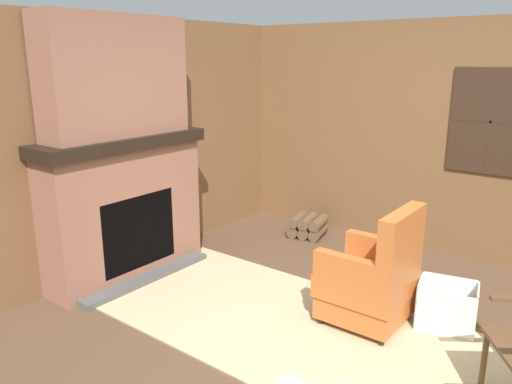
{
  "coord_description": "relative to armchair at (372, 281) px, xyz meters",
  "views": [
    {
      "loc": [
        1.5,
        -2.75,
        2.0
      ],
      "look_at": [
        -1.0,
        0.47,
        0.9
      ],
      "focal_mm": 35.0,
      "sensor_mm": 36.0,
      "label": 1
    }
  ],
  "objects": [
    {
      "name": "area_rug",
      "position": [
        -0.34,
        -0.41,
        -0.35
      ],
      "size": [
        3.56,
        1.53,
        0.01
      ],
      "color": "#C6B789",
      "rests_on": "ground"
    },
    {
      "name": "fireplace_hearth",
      "position": [
        -2.22,
        -0.55,
        0.3
      ],
      "size": [
        0.6,
        1.65,
        1.32
      ],
      "color": "#93604C",
      "rests_on": "ground"
    },
    {
      "name": "oil_lamp_vase",
      "position": [
        -2.27,
        -1.16,
        1.06
      ],
      "size": [
        0.12,
        0.12,
        0.25
      ],
      "color": "#B24C42",
      "rests_on": "fireplace_hearth"
    },
    {
      "name": "chimney_breast",
      "position": [
        -2.23,
        -0.55,
        1.49
      ],
      "size": [
        0.35,
        1.37,
        1.03
      ],
      "color": "#93604C",
      "rests_on": "fireplace_hearth"
    },
    {
      "name": "armchair",
      "position": [
        0.0,
        0.0,
        0.0
      ],
      "size": [
        0.63,
        0.61,
        0.95
      ],
      "rotation": [
        0.0,
        0.0,
        3.15
      ],
      "color": "#C6662D",
      "rests_on": "ground"
    },
    {
      "name": "firewood_stack",
      "position": [
        -1.43,
        1.39,
        -0.24
      ],
      "size": [
        0.46,
        0.44,
        0.24
      ],
      "rotation": [
        0.0,
        0.0,
        0.22
      ],
      "color": "brown",
      "rests_on": "ground"
    },
    {
      "name": "storage_case",
      "position": [
        -2.27,
        -0.17,
        1.05
      ],
      "size": [
        0.13,
        0.21,
        0.15
      ],
      "color": "brown",
      "rests_on": "fireplace_hearth"
    },
    {
      "name": "laundry_basket",
      "position": [
        0.48,
        0.31,
        -0.18
      ],
      "size": [
        0.49,
        0.42,
        0.35
      ],
      "rotation": [
        0.0,
        0.0,
        0.22
      ],
      "color": "white",
      "rests_on": "ground"
    },
    {
      "name": "wood_panel_wall_left",
      "position": [
        -2.46,
        -0.55,
        0.83
      ],
      "size": [
        0.06,
        5.33,
        2.38
      ],
      "color": "brown",
      "rests_on": "ground"
    },
    {
      "name": "wood_panel_wall_back",
      "position": [
        -0.05,
        1.85,
        0.84
      ],
      "size": [
        5.33,
        0.09,
        2.38
      ],
      "color": "brown",
      "rests_on": "ground"
    },
    {
      "name": "ground_plane",
      "position": [
        -0.06,
        -0.55,
        -0.35
      ],
      "size": [
        14.0,
        14.0,
        0.0
      ],
      "primitive_type": "plane",
      "color": "brown"
    }
  ]
}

